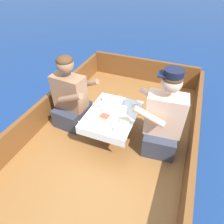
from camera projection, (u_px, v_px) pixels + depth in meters
ground_plane at (110, 156)px, 2.72m from camera, size 60.00×60.00×0.00m
boat_deck at (110, 148)px, 2.62m from camera, size 1.96×3.31×0.33m
gunwale_port at (44, 111)px, 2.68m from camera, size 0.06×3.31×0.34m
gunwale_starboard at (192, 152)px, 2.13m from camera, size 0.06×3.31×0.34m
bow_coaming at (144, 70)px, 3.56m from camera, size 1.84×0.06×0.40m
cockpit_table at (112, 116)px, 2.37m from camera, size 0.57×0.72×0.36m
person_port at (71, 99)px, 2.54m from camera, size 0.55×0.48×0.96m
person_starboard at (163, 121)px, 2.17m from camera, size 0.55×0.48×1.02m
plate_sandwich at (105, 119)px, 2.26m from camera, size 0.20×0.20×0.01m
plate_bread at (120, 111)px, 2.37m from camera, size 0.19×0.19×0.01m
sandwich at (105, 117)px, 2.25m from camera, size 0.13×0.11×0.05m
bowl_port_near at (118, 100)px, 2.52m from camera, size 0.14×0.14×0.04m
bowl_starboard_near at (125, 121)px, 2.21m from camera, size 0.12×0.12×0.04m
bowl_center_far at (119, 128)px, 2.12m from camera, size 0.12×0.12×0.04m
coffee_cup_port at (134, 105)px, 2.43m from camera, size 0.10×0.07×0.06m
coffee_cup_starboard at (104, 99)px, 2.52m from camera, size 0.09×0.06×0.07m
utensil_spoon_starboard at (114, 108)px, 2.42m from camera, size 0.16×0.08×0.01m
utensil_knife_starboard at (98, 109)px, 2.41m from camera, size 0.04×0.17×0.00m
utensil_fork_starboard at (98, 105)px, 2.48m from camera, size 0.12×0.14×0.00m
utensil_spoon_center at (88, 120)px, 2.25m from camera, size 0.15×0.10×0.01m
utensil_spoon_port at (93, 117)px, 2.29m from camera, size 0.12×0.14×0.01m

